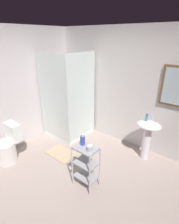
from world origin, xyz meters
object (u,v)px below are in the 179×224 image
pedestal_sink (148,133)px  storage_cart (86,164)px  shampoo_bottle_blue (83,140)px  rinse_cup (90,149)px  bath_mat (61,153)px  toilet (8,147)px  hand_soap_bottle (147,118)px  shower_stall (69,118)px

pedestal_sink → storage_cart: pedestal_sink is taller
pedestal_sink → shampoo_bottle_blue: 1.40m
pedestal_sink → storage_cart: (-0.49, -1.29, -0.14)m
shampoo_bottle_blue → rinse_cup: 0.21m
shampoo_bottle_blue → bath_mat: bearing=162.4°
bath_mat → toilet: bearing=-130.9°
toilet → bath_mat: bearing=49.1°
storage_cart → hand_soap_bottle: 1.44m
hand_soap_bottle → rinse_cup: hand_soap_bottle is taller
toilet → storage_cart: bearing=16.1°
shower_stall → toilet: 1.47m
shower_stall → rinse_cup: size_ratio=20.50×
hand_soap_bottle → rinse_cup: (-0.32, -1.34, -0.09)m
toilet → pedestal_sink: bearing=40.0°
shower_stall → storage_cart: (1.34, -0.98, -0.03)m
hand_soap_bottle → toilet: bearing=-138.8°
shampoo_bottle_blue → bath_mat: 1.20m
pedestal_sink → rinse_cup: (-0.39, -1.32, 0.21)m
storage_cart → rinse_cup: 0.37m
toilet → bath_mat: size_ratio=1.27×
pedestal_sink → toilet: 2.73m
shampoo_bottle_blue → storage_cart: bearing=-22.2°
shampoo_bottle_blue → toilet: bearing=-161.6°
rinse_cup → bath_mat: 1.34m
storage_cart → bath_mat: (-0.93, 0.30, -0.43)m
pedestal_sink → rinse_cup: bearing=-106.5°
shower_stall → shampoo_bottle_blue: shower_stall is taller
bath_mat → shampoo_bottle_blue: bearing=-17.6°
shampoo_bottle_blue → bath_mat: shampoo_bottle_blue is taller
toilet → hand_soap_bottle: hand_soap_bottle is taller
toilet → shampoo_bottle_blue: (1.50, 0.50, 0.51)m
shower_stall → bath_mat: bearing=-58.7°
storage_cart → bath_mat: 1.07m
hand_soap_bottle → bath_mat: hand_soap_bottle is taller
bath_mat → hand_soap_bottle: bearing=36.5°
storage_cart → rinse_cup: (0.10, -0.03, 0.35)m
pedestal_sink → bath_mat: (-1.42, -0.98, -0.57)m
pedestal_sink → storage_cart: 1.39m
hand_soap_bottle → storage_cart: bearing=-107.9°
shower_stall → pedestal_sink: 1.86m
hand_soap_bottle → bath_mat: 1.90m
toilet → storage_cart: 1.66m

